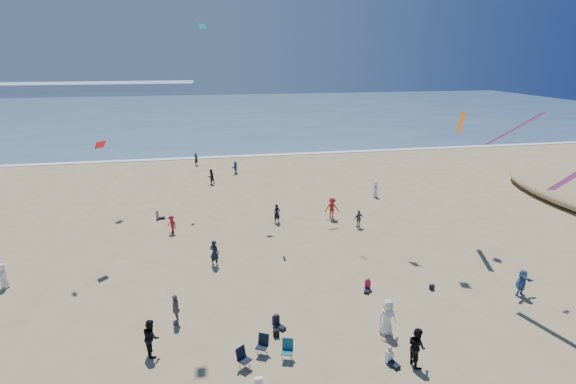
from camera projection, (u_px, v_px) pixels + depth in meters
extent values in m
plane|color=tan|center=(278.00, 376.00, 19.91)|extent=(220.00, 220.00, 0.00)
cube|color=#476B84|center=(212.00, 113.00, 109.05)|extent=(220.00, 100.00, 0.06)
cube|color=white|center=(223.00, 157.00, 62.13)|extent=(220.00, 1.20, 0.08)
cube|color=#7A8EA8|center=(44.00, 88.00, 168.09)|extent=(110.00, 20.00, 3.20)
imported|color=slate|center=(176.00, 309.00, 23.56)|extent=(0.49, 1.02, 1.69)
imported|color=#3A64A0|center=(522.00, 283.00, 26.29)|extent=(1.61, 0.92, 1.65)
imported|color=black|center=(151.00, 337.00, 21.13)|extent=(0.94, 1.07, 1.83)
imported|color=black|center=(211.00, 177.00, 49.02)|extent=(1.03, 0.99, 1.68)
imported|color=#38599B|center=(235.00, 167.00, 53.47)|extent=(1.09, 1.43, 1.50)
imported|color=white|center=(387.00, 317.00, 22.66)|extent=(0.98, 0.68, 1.92)
imported|color=black|center=(196.00, 159.00, 57.35)|extent=(0.66, 0.69, 1.59)
imported|color=black|center=(417.00, 346.00, 20.41)|extent=(0.80, 0.98, 1.88)
imported|color=white|center=(3.00, 276.00, 27.24)|extent=(0.51, 0.78, 1.58)
imported|color=maroon|center=(172.00, 224.00, 35.67)|extent=(1.04, 1.04, 1.45)
imported|color=black|center=(214.00, 253.00, 30.06)|extent=(0.79, 0.72, 1.82)
imported|color=red|center=(332.00, 208.00, 38.68)|extent=(1.27, 0.80, 1.89)
imported|color=slate|center=(359.00, 219.00, 36.76)|extent=(0.94, 0.57, 1.50)
imported|color=white|center=(375.00, 189.00, 44.64)|extent=(0.69, 0.88, 1.58)
imported|color=black|center=(277.00, 214.00, 37.75)|extent=(0.68, 0.55, 1.63)
cube|color=white|center=(258.00, 382.00, 19.27)|extent=(0.35, 0.20, 0.40)
cube|color=black|center=(276.00, 333.00, 22.63)|extent=(0.30, 0.22, 0.38)
cube|color=black|center=(432.00, 287.00, 27.15)|extent=(0.28, 0.18, 0.34)
cube|color=red|center=(100.00, 145.00, 30.09)|extent=(0.77, 0.80, 0.52)
cube|color=#30D8EE|center=(202.00, 26.00, 36.89)|extent=(0.71, 0.57, 0.38)
cube|color=#5A279F|center=(267.00, 72.00, 33.84)|extent=(0.22, 0.80, 0.47)
cube|color=purple|center=(514.00, 130.00, 24.89)|extent=(0.35, 3.14, 2.21)
cube|color=orange|center=(461.00, 123.00, 32.91)|extent=(0.35, 2.64, 1.87)
cube|color=purple|center=(574.00, 176.00, 19.49)|extent=(0.35, 3.30, 2.33)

